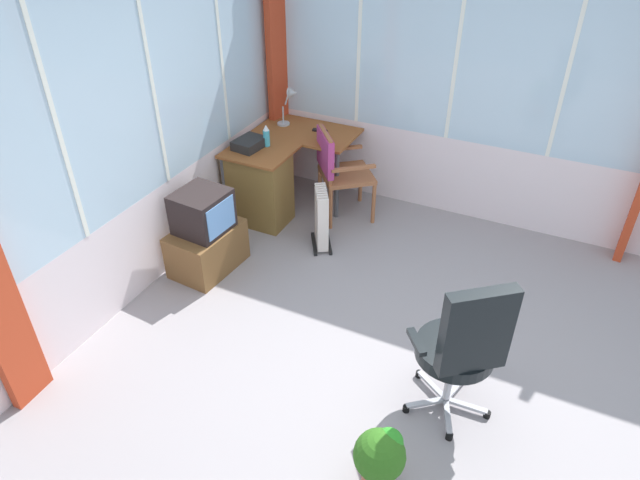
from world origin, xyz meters
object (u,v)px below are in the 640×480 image
at_px(desk_lamp, 291,100).
at_px(space_heater, 321,217).
at_px(desk, 263,182).
at_px(spray_bottle, 266,136).
at_px(potted_plant, 380,457).
at_px(wooden_armchair, 335,164).
at_px(office_chair, 464,344).
at_px(paper_tray, 249,144).
at_px(tv_remote, 320,131).
at_px(tv_on_stand, 206,236).

bearing_deg(desk_lamp, space_heater, -139.00).
bearing_deg(desk, spray_bottle, 1.64).
bearing_deg(potted_plant, spray_bottle, 41.23).
height_order(desk, desk_lamp, desk_lamp).
height_order(desk, wooden_armchair, wooden_armchair).
bearing_deg(office_chair, desk, 55.88).
height_order(desk_lamp, paper_tray, desk_lamp).
bearing_deg(potted_plant, space_heater, 33.23).
bearing_deg(tv_remote, paper_tray, 140.67).
bearing_deg(tv_on_stand, office_chair, -105.32).
xyz_separation_m(paper_tray, office_chair, (-1.60, -2.48, -0.15)).
xyz_separation_m(desk, paper_tray, (0.01, 0.13, 0.39)).
height_order(desk_lamp, potted_plant, desk_lamp).
xyz_separation_m(desk_lamp, office_chair, (-2.31, -2.40, -0.35)).
bearing_deg(paper_tray, desk, -93.36).
bearing_deg(desk, paper_tray, 86.64).
height_order(spray_bottle, wooden_armchair, spray_bottle).
height_order(desk_lamp, space_heater, desk_lamp).
distance_m(desk_lamp, paper_tray, 0.74).
bearing_deg(space_heater, wooden_armchair, 11.04).
bearing_deg(paper_tray, spray_bottle, -48.34).
bearing_deg(tv_remote, tv_on_stand, 163.26).
distance_m(desk, potted_plant, 3.10).
xyz_separation_m(wooden_armchair, tv_on_stand, (-1.28, 0.65, -0.25)).
distance_m(desk_lamp, potted_plant, 3.76).
xyz_separation_m(desk, spray_bottle, (0.12, 0.00, 0.45)).
bearing_deg(office_chair, desk_lamp, 46.16).
relative_size(paper_tray, space_heater, 0.51).
distance_m(paper_tray, potted_plant, 3.23).
relative_size(spray_bottle, tv_on_stand, 0.28).
relative_size(desk, wooden_armchair, 1.29).
distance_m(tv_remote, office_chair, 3.03).
relative_size(desk_lamp, tv_remote, 2.53).
distance_m(paper_tray, wooden_armchair, 0.84).
height_order(desk_lamp, office_chair, office_chair).
bearing_deg(desk_lamp, tv_on_stand, -179.22).
bearing_deg(spray_bottle, space_heater, -111.91).
bearing_deg(desk_lamp, paper_tray, 173.94).
bearing_deg(paper_tray, potted_plant, -135.74).
distance_m(tv_remote, spray_bottle, 0.62).
height_order(paper_tray, potted_plant, paper_tray).
height_order(tv_remote, potted_plant, tv_remote).
bearing_deg(tv_on_stand, wooden_armchair, -26.86).
height_order(wooden_armchair, tv_on_stand, wooden_armchair).
bearing_deg(space_heater, tv_on_stand, 135.84).
bearing_deg(potted_plant, desk, 42.65).
bearing_deg(spray_bottle, desk, -178.36).
height_order(tv_remote, paper_tray, paper_tray).
distance_m(office_chair, tv_on_stand, 2.49).
xyz_separation_m(tv_remote, wooden_armchair, (-0.30, -0.30, -0.17)).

